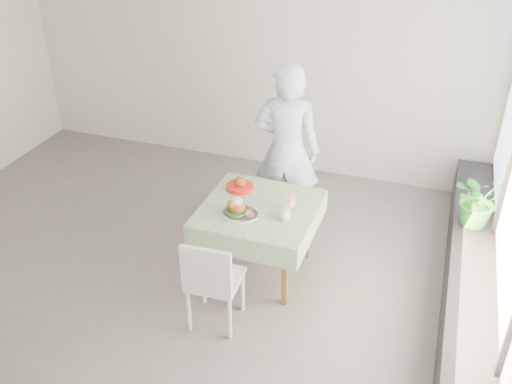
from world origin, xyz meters
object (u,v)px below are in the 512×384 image
at_px(potted_plant, 479,199).
at_px(chair_far, 286,217).
at_px(diner, 287,151).
at_px(chair_near, 215,296).
at_px(juice_cup_orange, 290,202).
at_px(cafe_table, 259,232).
at_px(main_dish, 238,209).

bearing_deg(potted_plant, chair_far, -176.66).
bearing_deg(diner, chair_near, 77.97).
distance_m(juice_cup_orange, potted_plant, 1.78).
bearing_deg(cafe_table, chair_near, -99.16).
relative_size(chair_far, juice_cup_orange, 2.98).
bearing_deg(juice_cup_orange, diner, 108.85).
distance_m(chair_near, diner, 1.76).
xyz_separation_m(cafe_table, chair_far, (0.08, 0.64, -0.21)).
relative_size(main_dish, potted_plant, 0.62).
bearing_deg(cafe_table, diner, 88.85).
height_order(cafe_table, main_dish, main_dish).
bearing_deg(chair_near, main_dish, 91.00).
bearing_deg(chair_far, diner, 109.23).
relative_size(chair_near, diner, 0.48).
xyz_separation_m(chair_far, juice_cup_orange, (0.19, -0.56, 0.56)).
relative_size(chair_far, diner, 0.43).
relative_size(diner, juice_cup_orange, 6.87).
height_order(main_dish, juice_cup_orange, juice_cup_orange).
distance_m(cafe_table, chair_far, 0.68).
bearing_deg(chair_far, chair_near, -98.24).
height_order(chair_far, chair_near, chair_near).
relative_size(chair_near, main_dish, 2.65).
xyz_separation_m(chair_far, chair_near, (-0.21, -1.44, 0.03)).
xyz_separation_m(main_dish, juice_cup_orange, (0.41, 0.26, 0.01)).
bearing_deg(chair_far, cafe_table, -97.11).
relative_size(diner, main_dish, 5.47).
bearing_deg(chair_far, main_dish, -104.88).
bearing_deg(diner, chair_far, 102.30).
relative_size(chair_far, potted_plant, 1.47).
relative_size(chair_near, juice_cup_orange, 3.33).
relative_size(chair_near, potted_plant, 1.65).
xyz_separation_m(chair_far, potted_plant, (1.84, 0.11, 0.53)).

